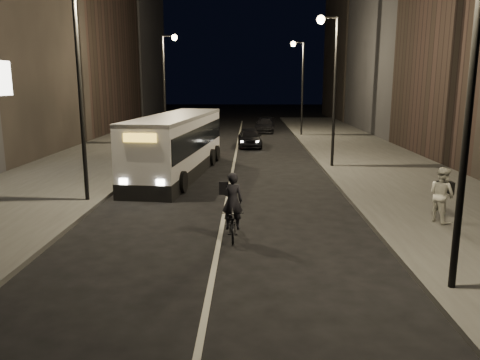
{
  "coord_description": "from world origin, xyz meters",
  "views": [
    {
      "loc": [
        0.91,
        -14.15,
        4.79
      ],
      "look_at": [
        0.6,
        1.54,
        1.5
      ],
      "focal_mm": 35.0,
      "sensor_mm": 36.0,
      "label": 1
    }
  ],
  "objects_px": {
    "city_bus": "(178,142)",
    "cyclist_on_bicycle": "(232,217)",
    "car_mid": "(203,129)",
    "car_far": "(265,125)",
    "streetlight_left_near": "(85,67)",
    "streetlight_right_near": "(462,54)",
    "streetlight_right_mid": "(331,71)",
    "pedestrian_woman": "(442,195)",
    "streetlight_left_far": "(167,74)",
    "car_near": "(250,137)",
    "streetlight_right_far": "(300,76)"
  },
  "relations": [
    {
      "from": "streetlight_right_near",
      "to": "streetlight_left_far",
      "type": "distance_m",
      "value": 28.1
    },
    {
      "from": "car_mid",
      "to": "streetlight_left_near",
      "type": "bearing_deg",
      "value": 81.55
    },
    {
      "from": "city_bus",
      "to": "car_near",
      "type": "height_order",
      "value": "city_bus"
    },
    {
      "from": "streetlight_right_mid",
      "to": "cyclist_on_bicycle",
      "type": "relative_size",
      "value": 3.81
    },
    {
      "from": "streetlight_right_mid",
      "to": "pedestrian_woman",
      "type": "relative_size",
      "value": 4.32
    },
    {
      "from": "car_mid",
      "to": "car_far",
      "type": "bearing_deg",
      "value": -153.58
    },
    {
      "from": "streetlight_right_far",
      "to": "pedestrian_woman",
      "type": "distance_m",
      "value": 27.21
    },
    {
      "from": "streetlight_right_mid",
      "to": "cyclist_on_bicycle",
      "type": "bearing_deg",
      "value": -111.96
    },
    {
      "from": "streetlight_right_far",
      "to": "streetlight_left_far",
      "type": "relative_size",
      "value": 1.0
    },
    {
      "from": "car_mid",
      "to": "pedestrian_woman",
      "type": "bearing_deg",
      "value": 107.83
    },
    {
      "from": "streetlight_right_mid",
      "to": "car_far",
      "type": "relative_size",
      "value": 1.76
    },
    {
      "from": "cyclist_on_bicycle",
      "to": "car_far",
      "type": "bearing_deg",
      "value": 82.39
    },
    {
      "from": "streetlight_right_far",
      "to": "streetlight_left_near",
      "type": "height_order",
      "value": "same"
    },
    {
      "from": "streetlight_left_far",
      "to": "pedestrian_woman",
      "type": "height_order",
      "value": "streetlight_left_far"
    },
    {
      "from": "streetlight_right_near",
      "to": "car_far",
      "type": "bearing_deg",
      "value": 94.67
    },
    {
      "from": "streetlight_right_mid",
      "to": "streetlight_left_near",
      "type": "relative_size",
      "value": 1.0
    },
    {
      "from": "streetlight_left_far",
      "to": "cyclist_on_bicycle",
      "type": "xyz_separation_m",
      "value": [
        5.73,
        -22.23,
        -4.65
      ]
    },
    {
      "from": "streetlight_right_mid",
      "to": "streetlight_left_near",
      "type": "height_order",
      "value": "same"
    },
    {
      "from": "cyclist_on_bicycle",
      "to": "pedestrian_woman",
      "type": "bearing_deg",
      "value": 7.61
    },
    {
      "from": "streetlight_right_far",
      "to": "car_near",
      "type": "height_order",
      "value": "streetlight_right_far"
    },
    {
      "from": "cyclist_on_bicycle",
      "to": "car_mid",
      "type": "distance_m",
      "value": 28.75
    },
    {
      "from": "streetlight_right_far",
      "to": "car_mid",
      "type": "distance_m",
      "value": 9.87
    },
    {
      "from": "pedestrian_woman",
      "to": "car_near",
      "type": "bearing_deg",
      "value": -5.85
    },
    {
      "from": "streetlight_right_near",
      "to": "streetlight_left_near",
      "type": "xyz_separation_m",
      "value": [
        -10.66,
        8.0,
        0.0
      ]
    },
    {
      "from": "streetlight_right_mid",
      "to": "streetlight_left_far",
      "type": "bearing_deg",
      "value": 136.84
    },
    {
      "from": "streetlight_left_near",
      "to": "streetlight_right_near",
      "type": "bearing_deg",
      "value": -36.88
    },
    {
      "from": "cyclist_on_bicycle",
      "to": "pedestrian_woman",
      "type": "distance_m",
      "value": 7.13
    },
    {
      "from": "pedestrian_woman",
      "to": "car_mid",
      "type": "relative_size",
      "value": 0.5
    },
    {
      "from": "streetlight_right_near",
      "to": "car_far",
      "type": "xyz_separation_m",
      "value": [
        -2.91,
        35.61,
        -4.69
      ]
    },
    {
      "from": "streetlight_left_far",
      "to": "car_near",
      "type": "relative_size",
      "value": 1.93
    },
    {
      "from": "streetlight_right_far",
      "to": "car_far",
      "type": "xyz_separation_m",
      "value": [
        -2.91,
        3.61,
        -4.69
      ]
    },
    {
      "from": "streetlight_left_near",
      "to": "streetlight_left_far",
      "type": "xyz_separation_m",
      "value": [
        0.0,
        18.0,
        0.0
      ]
    },
    {
      "from": "car_near",
      "to": "car_mid",
      "type": "distance_m",
      "value": 8.5
    },
    {
      "from": "city_bus",
      "to": "car_near",
      "type": "bearing_deg",
      "value": 76.93
    },
    {
      "from": "streetlight_right_near",
      "to": "streetlight_right_mid",
      "type": "relative_size",
      "value": 1.0
    },
    {
      "from": "streetlight_right_near",
      "to": "streetlight_left_far",
      "type": "xyz_separation_m",
      "value": [
        -10.66,
        26.0,
        0.0
      ]
    },
    {
      "from": "streetlight_right_mid",
      "to": "car_mid",
      "type": "height_order",
      "value": "streetlight_right_mid"
    },
    {
      "from": "streetlight_right_mid",
      "to": "streetlight_left_far",
      "type": "relative_size",
      "value": 1.0
    },
    {
      "from": "streetlight_right_near",
      "to": "car_near",
      "type": "distance_m",
      "value": 25.73
    },
    {
      "from": "car_near",
      "to": "car_mid",
      "type": "relative_size",
      "value": 1.12
    },
    {
      "from": "streetlight_right_far",
      "to": "city_bus",
      "type": "xyz_separation_m",
      "value": [
        -8.16,
        -17.92,
        -3.65
      ]
    },
    {
      "from": "streetlight_right_near",
      "to": "pedestrian_woman",
      "type": "height_order",
      "value": "streetlight_right_near"
    },
    {
      "from": "city_bus",
      "to": "cyclist_on_bicycle",
      "type": "relative_size",
      "value": 5.56
    },
    {
      "from": "pedestrian_woman",
      "to": "streetlight_right_near",
      "type": "bearing_deg",
      "value": 134.69
    },
    {
      "from": "streetlight_left_near",
      "to": "streetlight_right_mid",
      "type": "bearing_deg",
      "value": 36.88
    },
    {
      "from": "car_mid",
      "to": "streetlight_right_mid",
      "type": "bearing_deg",
      "value": 114.28
    },
    {
      "from": "pedestrian_woman",
      "to": "car_near",
      "type": "distance_m",
      "value": 20.75
    },
    {
      "from": "streetlight_right_mid",
      "to": "cyclist_on_bicycle",
      "type": "xyz_separation_m",
      "value": [
        -4.93,
        -12.23,
        -4.65
      ]
    },
    {
      "from": "streetlight_right_far",
      "to": "streetlight_left_far",
      "type": "height_order",
      "value": "same"
    },
    {
      "from": "city_bus",
      "to": "cyclist_on_bicycle",
      "type": "bearing_deg",
      "value": -66.55
    }
  ]
}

